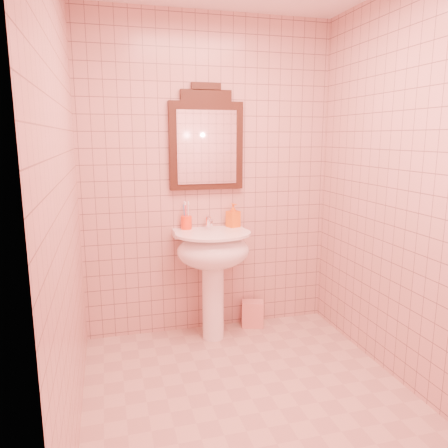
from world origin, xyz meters
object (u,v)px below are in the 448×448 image
object	(u,v)px
mirror	(206,141)
soap_dispenser	(233,215)
pedestal_sink	(213,258)
towel	(252,314)
toothbrush_cup	(186,222)

from	to	relation	value
mirror	soap_dispenser	xyz separation A→B (m)	(0.20, -0.05, -0.58)
pedestal_sink	towel	world-z (taller)	pedestal_sink
mirror	soap_dispenser	size ratio (longest dim) A/B	4.17
soap_dispenser	towel	distance (m)	0.87
toothbrush_cup	soap_dispenser	distance (m)	0.38
mirror	toothbrush_cup	xyz separation A→B (m)	(-0.17, -0.03, -0.63)
towel	pedestal_sink	bearing A→B (deg)	-160.90
soap_dispenser	pedestal_sink	bearing A→B (deg)	-167.70
pedestal_sink	towel	bearing A→B (deg)	19.10
toothbrush_cup	soap_dispenser	world-z (taller)	toothbrush_cup
mirror	toothbrush_cup	distance (m)	0.65
toothbrush_cup	towel	size ratio (longest dim) A/B	0.90
mirror	toothbrush_cup	bearing A→B (deg)	-169.47
pedestal_sink	towel	size ratio (longest dim) A/B	3.95
pedestal_sink	toothbrush_cup	size ratio (longest dim) A/B	4.40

